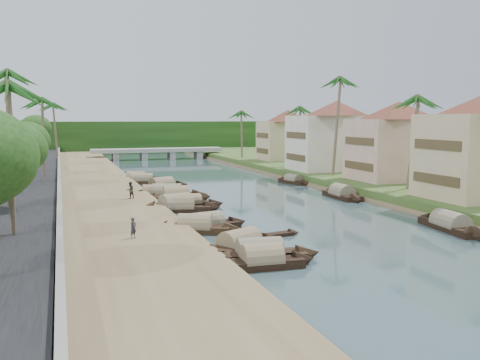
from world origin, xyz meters
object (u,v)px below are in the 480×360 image
object	(u,v)px
sampan_1	(262,261)
bridge	(158,151)
sampan_0	(259,255)
person_near	(133,228)

from	to	relation	value
sampan_1	bridge	bearing A→B (deg)	86.35
bridge	sampan_1	distance (m)	86.52
bridge	sampan_1	world-z (taller)	bridge
sampan_0	bridge	bearing A→B (deg)	90.13
person_near	sampan_1	bearing A→B (deg)	-85.55
sampan_0	person_near	bearing A→B (deg)	148.18
bridge	sampan_1	size ratio (longest dim) A/B	4.02
bridge	person_near	size ratio (longest dim) A/B	19.75
bridge	sampan_1	bearing A→B (deg)	-95.92
sampan_0	person_near	world-z (taller)	person_near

